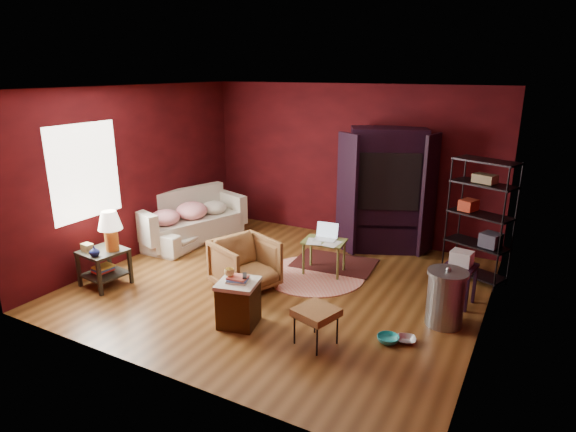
# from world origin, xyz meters

# --- Properties ---
(room) EXTENTS (5.54, 5.04, 2.84)m
(room) POSITION_xyz_m (-0.04, -0.01, 1.40)
(room) COLOR brown
(room) RESTS_ON ground
(sofa) EXTENTS (0.63, 1.95, 0.75)m
(sofa) POSITION_xyz_m (-2.39, 0.86, 0.38)
(sofa) COLOR beige
(sofa) RESTS_ON ground
(armchair) EXTENTS (0.98, 1.00, 0.81)m
(armchair) POSITION_xyz_m (-0.40, -0.35, 0.40)
(armchair) COLOR black
(armchair) RESTS_ON ground
(pet_bowl_steel) EXTENTS (0.23, 0.12, 0.22)m
(pet_bowl_steel) POSITION_xyz_m (2.04, -0.67, 0.11)
(pet_bowl_steel) COLOR #B2B4B9
(pet_bowl_steel) RESTS_ON ground
(pet_bowl_turquoise) EXTENTS (0.26, 0.10, 0.25)m
(pet_bowl_turquoise) POSITION_xyz_m (1.85, -0.78, 0.13)
(pet_bowl_turquoise) COLOR teal
(pet_bowl_turquoise) RESTS_ON ground
(vase) EXTENTS (0.19, 0.20, 0.14)m
(vase) POSITION_xyz_m (-2.17, -1.44, 0.61)
(vase) COLOR #0D1342
(vase) RESTS_ON side_table
(mug) EXTENTS (0.14, 0.12, 0.12)m
(mug) POSITION_xyz_m (0.01, -1.29, 0.70)
(mug) COLOR #EFD275
(mug) RESTS_ON hamper
(side_table) EXTENTS (0.63, 0.63, 1.12)m
(side_table) POSITION_xyz_m (-2.20, -1.20, 0.67)
(side_table) COLOR black
(side_table) RESTS_ON ground
(sofa_cushions) EXTENTS (1.38, 2.16, 0.84)m
(sofa_cushions) POSITION_xyz_m (-2.41, 0.83, 0.41)
(sofa_cushions) COLOR beige
(sofa_cushions) RESTS_ON sofa
(hamper) EXTENTS (0.56, 0.56, 0.66)m
(hamper) POSITION_xyz_m (0.10, -1.26, 0.30)
(hamper) COLOR #472B10
(hamper) RESTS_ON ground
(footstool) EXTENTS (0.54, 0.54, 0.44)m
(footstool) POSITION_xyz_m (1.13, -1.20, 0.38)
(footstool) COLOR black
(footstool) RESTS_ON ground
(rug_round) EXTENTS (1.97, 1.97, 0.01)m
(rug_round) POSITION_xyz_m (0.28, 0.52, 0.01)
(rug_round) COLOR beige
(rug_round) RESTS_ON ground
(rug_oriental) EXTENTS (1.36, 0.97, 0.01)m
(rug_oriental) POSITION_xyz_m (0.37, 1.09, 0.02)
(rug_oriental) COLOR #4E1714
(rug_oriental) RESTS_ON ground
(laptop_desk) EXTENTS (0.67, 0.56, 0.78)m
(laptop_desk) POSITION_xyz_m (0.37, 0.68, 0.48)
(laptop_desk) COLOR olive
(laptop_desk) RESTS_ON ground
(tv_armoire) EXTENTS (1.53, 1.26, 2.11)m
(tv_armoire) POSITION_xyz_m (0.85, 2.13, 1.10)
(tv_armoire) COLOR black
(tv_armoire) RESTS_ON ground
(wire_shelving) EXTENTS (0.97, 0.69, 1.82)m
(wire_shelving) POSITION_xyz_m (2.46, 1.56, 1.00)
(wire_shelving) COLOR black
(wire_shelving) RESTS_ON ground
(small_stand) EXTENTS (0.43, 0.43, 0.76)m
(small_stand) POSITION_xyz_m (2.38, 0.60, 0.57)
(small_stand) COLOR black
(small_stand) RESTS_ON ground
(trash_can) EXTENTS (0.60, 0.60, 0.77)m
(trash_can) POSITION_xyz_m (2.33, -0.04, 0.36)
(trash_can) COLOR gray
(trash_can) RESTS_ON ground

